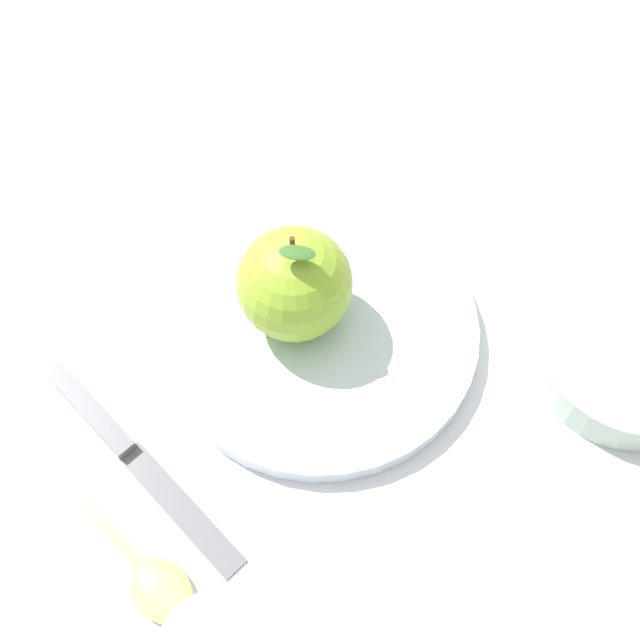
# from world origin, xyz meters

# --- Properties ---
(ground_plane) EXTENTS (2.40, 2.40, 0.00)m
(ground_plane) POSITION_xyz_m (0.00, 0.00, 0.00)
(ground_plane) COLOR silver
(dinner_plate) EXTENTS (0.24, 0.24, 0.02)m
(dinner_plate) POSITION_xyz_m (-0.01, 0.02, 0.01)
(dinner_plate) COLOR silver
(dinner_plate) RESTS_ON ground_plane
(apple) EXTENTS (0.08, 0.08, 0.09)m
(apple) POSITION_xyz_m (-0.02, 0.01, 0.06)
(apple) COLOR #8CB22D
(apple) RESTS_ON dinner_plate
(side_bowl) EXTENTS (0.13, 0.13, 0.03)m
(side_bowl) POSITION_xyz_m (0.09, 0.22, 0.02)
(side_bowl) COLOR #B2C6B2
(side_bowl) RESTS_ON ground_plane
(knife) EXTENTS (0.19, 0.10, 0.01)m
(knife) POSITION_xyz_m (0.03, -0.14, 0.00)
(knife) COLOR #59595E
(knife) RESTS_ON ground_plane
(spoon) EXTENTS (0.17, 0.10, 0.01)m
(spoon) POSITION_xyz_m (0.12, -0.14, 0.01)
(spoon) COLOR #D8B766
(spoon) RESTS_ON ground_plane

